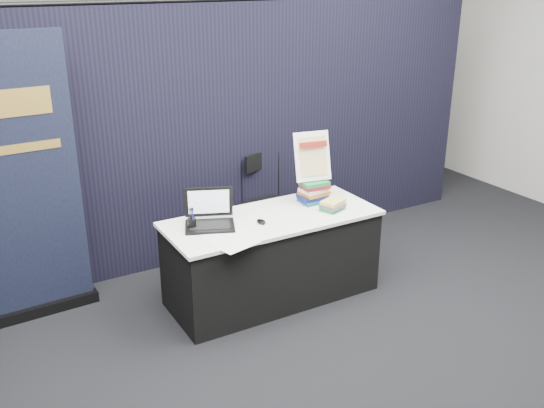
{
  "coord_description": "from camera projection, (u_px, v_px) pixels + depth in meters",
  "views": [
    {
      "loc": [
        -2.32,
        -3.47,
        2.66
      ],
      "look_at": [
        -0.0,
        0.55,
        0.86
      ],
      "focal_mm": 40.0,
      "sensor_mm": 36.0,
      "label": 1
    }
  ],
  "objects": [
    {
      "name": "brochure_right",
      "position": [
        229.0,
        237.0,
        4.63
      ],
      "size": [
        0.36,
        0.3,
        0.0
      ],
      "primitive_type": "cube",
      "rotation": [
        0.0,
        0.0,
        -0.24
      ],
      "color": "white",
      "rests_on": "display_table"
    },
    {
      "name": "floor",
      "position": [
        306.0,
        326.0,
        4.85
      ],
      "size": [
        8.0,
        8.0,
        0.0
      ],
      "primitive_type": "plane",
      "color": "black",
      "rests_on": "ground"
    },
    {
      "name": "info_sign",
      "position": [
        312.0,
        157.0,
        5.23
      ],
      "size": [
        0.34,
        0.18,
        0.44
      ],
      "rotation": [
        0.0,
        0.0,
        -0.18
      ],
      "color": "black",
      "rests_on": "book_stack_tall"
    },
    {
      "name": "display_table",
      "position": [
        272.0,
        257.0,
        5.16
      ],
      "size": [
        1.8,
        0.75,
        0.75
      ],
      "color": "black",
      "rests_on": "floor"
    },
    {
      "name": "laptop",
      "position": [
        207.0,
        217.0,
        4.83
      ],
      "size": [
        0.46,
        0.45,
        0.29
      ],
      "rotation": [
        0.0,
        0.0,
        -0.4
      ],
      "color": "black",
      "rests_on": "display_table"
    },
    {
      "name": "mouse",
      "position": [
        261.0,
        221.0,
        4.89
      ],
      "size": [
        0.07,
        0.1,
        0.03
      ],
      "primitive_type": "ellipsoid",
      "rotation": [
        0.0,
        0.0,
        0.07
      ],
      "color": "black",
      "rests_on": "display_table"
    },
    {
      "name": "book_stack_tall",
      "position": [
        313.0,
        191.0,
        5.32
      ],
      "size": [
        0.24,
        0.18,
        0.19
      ],
      "rotation": [
        0.0,
        0.0,
        -0.01
      ],
      "color": "#164956",
      "rests_on": "display_table"
    },
    {
      "name": "brochure_left",
      "position": [
        236.0,
        244.0,
        4.52
      ],
      "size": [
        0.35,
        0.29,
        0.0
      ],
      "primitive_type": "cube",
      "rotation": [
        0.0,
        0.0,
        0.26
      ],
      "color": "white",
      "rests_on": "display_table"
    },
    {
      "name": "pen_cup",
      "position": [
        192.0,
        224.0,
        4.77
      ],
      "size": [
        0.09,
        0.09,
        0.09
      ],
      "primitive_type": "cylinder",
      "rotation": [
        0.0,
        0.0,
        -0.33
      ],
      "color": "black",
      "rests_on": "display_table"
    },
    {
      "name": "brochure_mid",
      "position": [
        212.0,
        239.0,
        4.6
      ],
      "size": [
        0.33,
        0.24,
        0.0
      ],
      "primitive_type": "cube",
      "rotation": [
        0.0,
        0.0,
        -0.08
      ],
      "color": "silver",
      "rests_on": "display_table"
    },
    {
      "name": "pullup_banner",
      "position": [
        22.0,
        200.0,
        4.65
      ],
      "size": [
        0.97,
        0.14,
        2.27
      ],
      "rotation": [
        0.0,
        0.0,
        0.05
      ],
      "color": "black",
      "rests_on": "floor"
    },
    {
      "name": "stacking_chair",
      "position": [
        269.0,
        199.0,
        5.99
      ],
      "size": [
        0.57,
        0.59,
        0.98
      ],
      "rotation": [
        0.0,
        0.0,
        0.37
      ],
      "color": "black",
      "rests_on": "floor"
    },
    {
      "name": "book_stack_short",
      "position": [
        332.0,
        205.0,
        5.16
      ],
      "size": [
        0.24,
        0.21,
        0.08
      ],
      "rotation": [
        0.0,
        0.0,
        0.35
      ],
      "color": "#1C6A34",
      "rests_on": "display_table"
    },
    {
      "name": "drape_partition",
      "position": [
        217.0,
        136.0,
        5.71
      ],
      "size": [
        6.0,
        0.08,
        2.4
      ],
      "primitive_type": "cube",
      "color": "black",
      "rests_on": "floor"
    },
    {
      "name": "wall_back",
      "position": [
        132.0,
        49.0,
        7.45
      ],
      "size": [
        8.0,
        0.02,
        3.5
      ],
      "primitive_type": "cube",
      "color": "#ACAAA3",
      "rests_on": "floor"
    }
  ]
}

